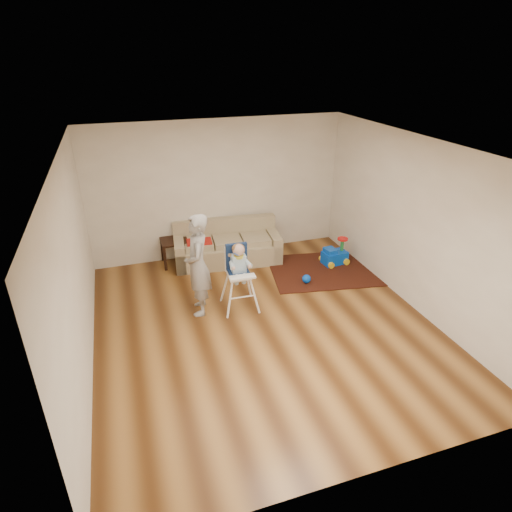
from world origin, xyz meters
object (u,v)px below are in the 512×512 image
object	(u,v)px
ride_on_toy	(335,251)
high_chair	(239,277)
sofa	(227,243)
adult	(198,265)
side_table	(175,252)
toy_ball	(306,279)

from	to	relation	value
ride_on_toy	high_chair	world-z (taller)	high_chair
ride_on_toy	sofa	bearing A→B (deg)	152.34
ride_on_toy	adult	world-z (taller)	adult
side_table	high_chair	distance (m)	2.07
sofa	side_table	world-z (taller)	sofa
side_table	high_chair	size ratio (longest dim) A/B	0.45
side_table	toy_ball	distance (m)	2.63
ride_on_toy	toy_ball	xyz separation A→B (m)	(-0.85, -0.55, -0.18)
sofa	ride_on_toy	distance (m)	2.12
sofa	toy_ball	bearing A→B (deg)	-43.49
sofa	adult	xyz separation A→B (m)	(-0.87, -1.59, 0.43)
sofa	side_table	bearing A→B (deg)	173.53
toy_ball	sofa	bearing A→B (deg)	130.32
ride_on_toy	high_chair	bearing A→B (deg)	-163.84
ride_on_toy	high_chair	size ratio (longest dim) A/B	0.45
sofa	high_chair	xyz separation A→B (m)	(-0.24, -1.68, 0.15)
toy_ball	high_chair	distance (m)	1.48
side_table	toy_ball	xyz separation A→B (m)	(2.12, -1.55, -0.16)
side_table	sofa	bearing A→B (deg)	-12.65
sofa	adult	size ratio (longest dim) A/B	1.29
sofa	adult	bearing A→B (deg)	-112.55
sofa	adult	distance (m)	1.87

